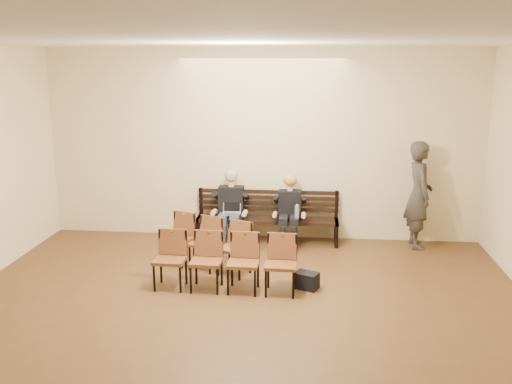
{
  "coord_description": "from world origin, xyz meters",
  "views": [
    {
      "loc": [
        0.91,
        -5.34,
        3.33
      ],
      "look_at": [
        -0.02,
        4.05,
        1.09
      ],
      "focal_mm": 40.0,
      "sensor_mm": 36.0,
      "label": 1
    }
  ],
  "objects_px": {
    "bench": "(267,230)",
    "seated_man": "(231,208)",
    "bag": "(307,280)",
    "chair_row_back": "(205,244)",
    "chair_row_front": "(225,263)",
    "laptop": "(231,216)",
    "seated_woman": "(289,213)",
    "water_bottle": "(297,218)",
    "passerby": "(419,187)"
  },
  "relations": [
    {
      "from": "seated_man",
      "to": "water_bottle",
      "type": "distance_m",
      "value": 1.23
    },
    {
      "from": "seated_man",
      "to": "laptop",
      "type": "relative_size",
      "value": 4.17
    },
    {
      "from": "passerby",
      "to": "chair_row_front",
      "type": "distance_m",
      "value": 3.94
    },
    {
      "from": "chair_row_back",
      "to": "water_bottle",
      "type": "bearing_deg",
      "value": 60.1
    },
    {
      "from": "seated_man",
      "to": "chair_row_back",
      "type": "xyz_separation_m",
      "value": [
        -0.22,
        -1.33,
        -0.25
      ]
    },
    {
      "from": "chair_row_front",
      "to": "chair_row_back",
      "type": "bearing_deg",
      "value": 119.26
    },
    {
      "from": "bench",
      "to": "chair_row_front",
      "type": "height_order",
      "value": "chair_row_front"
    },
    {
      "from": "seated_man",
      "to": "water_bottle",
      "type": "xyz_separation_m",
      "value": [
        1.2,
        -0.25,
        -0.1
      ]
    },
    {
      "from": "passerby",
      "to": "chair_row_back",
      "type": "distance_m",
      "value": 3.91
    },
    {
      "from": "bench",
      "to": "bag",
      "type": "xyz_separation_m",
      "value": [
        0.75,
        -2.1,
        -0.1
      ]
    },
    {
      "from": "laptop",
      "to": "bag",
      "type": "relative_size",
      "value": 0.96
    },
    {
      "from": "passerby",
      "to": "chair_row_back",
      "type": "bearing_deg",
      "value": 106.95
    },
    {
      "from": "bench",
      "to": "chair_row_back",
      "type": "bearing_deg",
      "value": -120.98
    },
    {
      "from": "water_bottle",
      "to": "passerby",
      "type": "bearing_deg",
      "value": 10.26
    },
    {
      "from": "seated_man",
      "to": "laptop",
      "type": "distance_m",
      "value": 0.21
    },
    {
      "from": "bag",
      "to": "chair_row_back",
      "type": "relative_size",
      "value": 0.22
    },
    {
      "from": "laptop",
      "to": "chair_row_back",
      "type": "xyz_separation_m",
      "value": [
        -0.25,
        -1.16,
        -0.15
      ]
    },
    {
      "from": "seated_woman",
      "to": "chair_row_back",
      "type": "relative_size",
      "value": 0.78
    },
    {
      "from": "bench",
      "to": "seated_man",
      "type": "bearing_deg",
      "value": -169.58
    },
    {
      "from": "chair_row_front",
      "to": "chair_row_back",
      "type": "xyz_separation_m",
      "value": [
        -0.44,
        0.84,
        -0.01
      ]
    },
    {
      "from": "bag",
      "to": "chair_row_front",
      "type": "distance_m",
      "value": 1.24
    },
    {
      "from": "bench",
      "to": "chair_row_front",
      "type": "distance_m",
      "value": 2.34
    },
    {
      "from": "laptop",
      "to": "water_bottle",
      "type": "bearing_deg",
      "value": 4.92
    },
    {
      "from": "laptop",
      "to": "chair_row_back",
      "type": "height_order",
      "value": "chair_row_back"
    },
    {
      "from": "laptop",
      "to": "bag",
      "type": "xyz_separation_m",
      "value": [
        1.37,
        -1.8,
        -0.44
      ]
    },
    {
      "from": "bench",
      "to": "bag",
      "type": "relative_size",
      "value": 7.8
    },
    {
      "from": "seated_woman",
      "to": "chair_row_front",
      "type": "height_order",
      "value": "seated_woman"
    },
    {
      "from": "bag",
      "to": "seated_man",
      "type": "bearing_deg",
      "value": 125.36
    },
    {
      "from": "laptop",
      "to": "chair_row_front",
      "type": "xyz_separation_m",
      "value": [
        0.19,
        -1.99,
        -0.14
      ]
    },
    {
      "from": "seated_man",
      "to": "chair_row_front",
      "type": "relative_size",
      "value": 0.65
    },
    {
      "from": "bench",
      "to": "chair_row_back",
      "type": "height_order",
      "value": "chair_row_back"
    },
    {
      "from": "seated_man",
      "to": "water_bottle",
      "type": "bearing_deg",
      "value": -11.62
    },
    {
      "from": "chair_row_front",
      "to": "water_bottle",
      "type": "bearing_deg",
      "value": 64.47
    },
    {
      "from": "seated_man",
      "to": "chair_row_front",
      "type": "bearing_deg",
      "value": -84.25
    },
    {
      "from": "laptop",
      "to": "seated_woman",
      "type": "bearing_deg",
      "value": 18.08
    },
    {
      "from": "water_bottle",
      "to": "chair_row_front",
      "type": "height_order",
      "value": "chair_row_front"
    },
    {
      "from": "seated_woman",
      "to": "passerby",
      "type": "distance_m",
      "value": 2.33
    },
    {
      "from": "bench",
      "to": "seated_man",
      "type": "distance_m",
      "value": 0.8
    },
    {
      "from": "bag",
      "to": "water_bottle",
      "type": "bearing_deg",
      "value": 96.62
    },
    {
      "from": "chair_row_back",
      "to": "seated_woman",
      "type": "bearing_deg",
      "value": 68.82
    },
    {
      "from": "water_bottle",
      "to": "seated_woman",
      "type": "bearing_deg",
      "value": 119.23
    },
    {
      "from": "seated_woman",
      "to": "chair_row_back",
      "type": "distance_m",
      "value": 1.86
    },
    {
      "from": "laptop",
      "to": "water_bottle",
      "type": "distance_m",
      "value": 1.18
    },
    {
      "from": "bench",
      "to": "chair_row_front",
      "type": "bearing_deg",
      "value": -100.72
    },
    {
      "from": "seated_man",
      "to": "chair_row_back",
      "type": "relative_size",
      "value": 0.89
    },
    {
      "from": "water_bottle",
      "to": "passerby",
      "type": "relative_size",
      "value": 0.11
    },
    {
      "from": "seated_woman",
      "to": "passerby",
      "type": "xyz_separation_m",
      "value": [
        2.27,
        0.14,
        0.51
      ]
    },
    {
      "from": "seated_woman",
      "to": "chair_row_back",
      "type": "xyz_separation_m",
      "value": [
        -1.29,
        -1.33,
        -0.17
      ]
    },
    {
      "from": "bag",
      "to": "passerby",
      "type": "height_order",
      "value": "passerby"
    },
    {
      "from": "seated_man",
      "to": "bag",
      "type": "distance_m",
      "value": 2.49
    }
  ]
}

